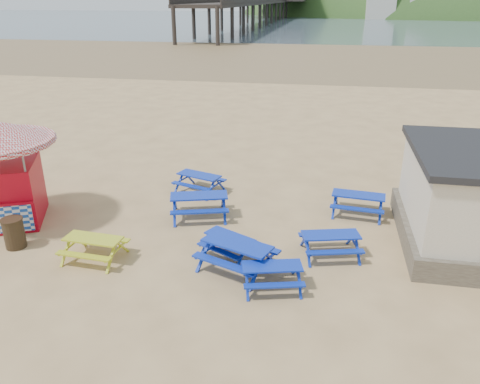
% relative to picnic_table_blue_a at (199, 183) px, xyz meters
% --- Properties ---
extents(ground, '(400.00, 400.00, 0.00)m').
position_rel_picnic_table_blue_a_xyz_m(ground, '(0.76, -3.61, -0.37)').
color(ground, tan).
rests_on(ground, ground).
extents(wet_sand, '(400.00, 400.00, 0.00)m').
position_rel_picnic_table_blue_a_xyz_m(wet_sand, '(0.76, 51.39, -0.37)').
color(wet_sand, olive).
rests_on(wet_sand, ground).
extents(sea, '(400.00, 400.00, 0.00)m').
position_rel_picnic_table_blue_a_xyz_m(sea, '(0.76, 166.39, -0.36)').
color(sea, '#485A67').
rests_on(sea, ground).
extents(picnic_table_blue_a, '(2.14, 1.92, 0.74)m').
position_rel_picnic_table_blue_a_xyz_m(picnic_table_blue_a, '(0.00, 0.00, 0.00)').
color(picnic_table_blue_a, '#171295').
rests_on(picnic_table_blue_a, ground).
extents(picnic_table_blue_b, '(2.40, 2.14, 0.85)m').
position_rel_picnic_table_blue_a_xyz_m(picnic_table_blue_b, '(0.62, -2.30, 0.05)').
color(picnic_table_blue_b, '#171295').
rests_on(picnic_table_blue_b, ground).
extents(picnic_table_blue_c, '(2.02, 1.70, 0.78)m').
position_rel_picnic_table_blue_a_xyz_m(picnic_table_blue_c, '(6.25, -1.02, 0.02)').
color(picnic_table_blue_c, '#171295').
rests_on(picnic_table_blue_c, ground).
extents(picnic_table_blue_d, '(1.99, 1.86, 0.66)m').
position_rel_picnic_table_blue_a_xyz_m(picnic_table_blue_d, '(2.27, -4.80, -0.04)').
color(picnic_table_blue_d, '#171295').
rests_on(picnic_table_blue_d, ground).
extents(picnic_table_blue_e, '(2.51, 2.28, 0.86)m').
position_rel_picnic_table_blue_a_xyz_m(picnic_table_blue_e, '(2.64, -5.53, 0.06)').
color(picnic_table_blue_e, '#171295').
rests_on(picnic_table_blue_e, ground).
extents(picnic_table_blue_f, '(2.03, 1.79, 0.73)m').
position_rel_picnic_table_blue_a_xyz_m(picnic_table_blue_f, '(5.29, -4.23, -0.01)').
color(picnic_table_blue_f, '#171295').
rests_on(picnic_table_blue_f, ground).
extents(picnic_table_yellow, '(1.82, 1.51, 0.72)m').
position_rel_picnic_table_blue_a_xyz_m(picnic_table_yellow, '(-1.71, -5.78, -0.01)').
color(picnic_table_yellow, '#AD9618').
rests_on(picnic_table_yellow, ground).
extents(litter_bin, '(0.68, 0.68, 0.99)m').
position_rel_picnic_table_blue_a_xyz_m(litter_bin, '(-4.53, -5.55, 0.13)').
color(litter_bin, '#352418').
rests_on(litter_bin, ground).
extents(pier, '(24.00, 220.00, 39.29)m').
position_rel_picnic_table_blue_a_xyz_m(pier, '(-17.23, 174.62, 5.09)').
color(pier, black).
rests_on(pier, ground).
extents(picnic_table_blue_g, '(1.89, 1.67, 0.68)m').
position_rel_picnic_table_blue_a_xyz_m(picnic_table_blue_g, '(3.74, -6.26, -0.03)').
color(picnic_table_blue_g, '#171295').
rests_on(picnic_table_blue_g, ground).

